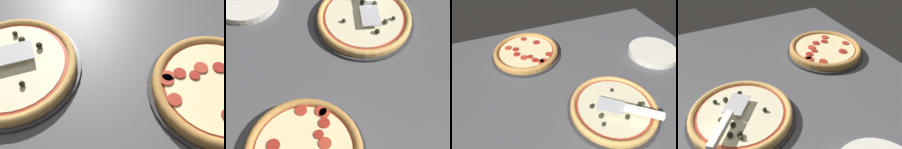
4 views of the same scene
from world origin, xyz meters
The scene contains 6 objects.
ground_plane centered at (0.00, 0.00, -1.80)cm, with size 133.66×120.91×3.60cm, color #4C4C51.
pizza_pan_front centered at (5.67, -12.26, 0.50)cm, with size 35.95×35.95×1.00cm, color #2D2D30.
pizza_front centered at (5.68, -12.28, 2.28)cm, with size 33.79×33.79×3.79cm.
pizza_pan_back centered at (-17.00, 35.27, 0.50)cm, with size 34.51×34.51×1.00cm, color #2D2D30.
pizza_back centered at (-16.99, 35.24, 2.42)cm, with size 32.44×32.44×2.93cm.
serving_spatula centered at (10.85, -18.87, 5.62)cm, with size 21.32×18.56×2.00cm.
Camera 4 is at (67.84, -26.28, 62.71)cm, focal length 42.00 mm.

